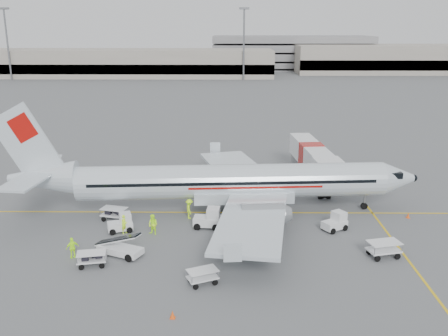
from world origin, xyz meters
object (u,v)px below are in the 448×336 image
Objects in this scene: belt_loader at (120,240)px; tug_aft at (120,223)px; jet_bridge at (311,163)px; aircraft at (232,159)px; tug_fore at (335,221)px; tug_mid at (207,218)px.

belt_loader is 4.67m from tug_aft.
jet_bridge reaches higher than tug_aft.
aircraft is at bearing 7.80° from tug_aft.
tug_fore is 10.98m from tug_mid.
aircraft is 8.15× the size of belt_loader.
belt_loader is 2.22× the size of tug_fore.
tug_aft reaches higher than tug_fore.
belt_loader reaches higher than tug_aft.
aircraft is 11.57m from tug_aft.
jet_bridge is 14.08m from tug_fore.
tug_aft is at bearing -157.57° from aircraft.
tug_aft is (-7.43, -0.95, -0.11)m from tug_mid.
jet_bridge is 23.53m from tug_aft.
aircraft is 18.06× the size of tug_aft.
aircraft reaches higher than tug_mid.
belt_loader is 2.22× the size of tug_aft.
tug_mid is (-11.06, -13.54, -1.24)m from jet_bridge.
tug_aft is (-0.98, 4.55, -0.45)m from belt_loader.
aircraft is at bearing 71.65° from belt_loader.
tug_mid is at bearing 64.95° from belt_loader.
aircraft reaches higher than tug_aft.
jet_bridge is at bearing 43.75° from aircraft.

